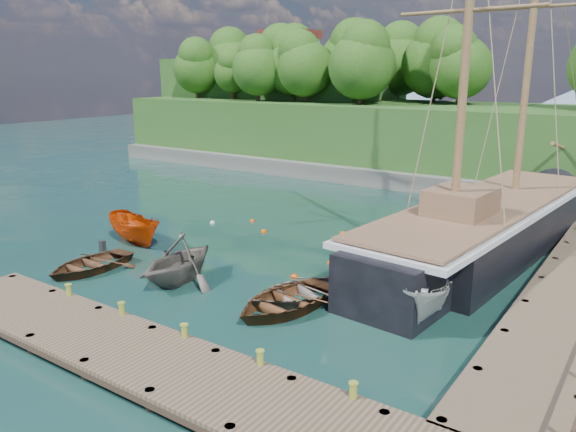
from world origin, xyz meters
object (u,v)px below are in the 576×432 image
rowboat_1 (180,281)px  rowboat_3 (301,300)px  motorboat_orange (136,243)px  schooner (485,232)px  rowboat_2 (286,309)px  rowboat_0 (90,270)px  cabin_boat_white (422,312)px

rowboat_1 → rowboat_3: rowboat_1 is taller
motorboat_orange → schooner: bearing=-46.0°
rowboat_1 → rowboat_3: 5.55m
rowboat_2 → motorboat_orange: 11.57m
rowboat_0 → schooner: 18.80m
rowboat_0 → rowboat_2: rowboat_2 is taller
rowboat_0 → schooner: schooner is taller
motorboat_orange → schooner: size_ratio=0.16×
schooner → cabin_boat_white: bearing=-83.5°
rowboat_0 → cabin_boat_white: cabin_boat_white is taller
rowboat_1 → cabin_boat_white: 10.19m
rowboat_3 → schooner: size_ratio=0.17×
rowboat_1 → schooner: 14.84m
motorboat_orange → cabin_boat_white: (15.65, 0.25, 0.00)m
motorboat_orange → schooner: 17.74m
cabin_boat_white → rowboat_1: bearing=179.4°
rowboat_2 → schooner: size_ratio=0.17×
cabin_boat_white → rowboat_2: bearing=-165.1°
rowboat_3 → motorboat_orange: motorboat_orange is taller
cabin_boat_white → schooner: 8.43m
rowboat_2 → motorboat_orange: motorboat_orange is taller
schooner → rowboat_0: bearing=-132.5°
motorboat_orange → rowboat_2: bearing=-87.5°
rowboat_0 → rowboat_2: 9.85m
rowboat_1 → rowboat_0: bearing=-169.7°
rowboat_2 → schooner: 11.90m
rowboat_2 → cabin_boat_white: cabin_boat_white is taller
rowboat_2 → motorboat_orange: size_ratio=1.06×
rowboat_1 → motorboat_orange: size_ratio=0.96×
rowboat_3 → motorboat_orange: size_ratio=1.03×
cabin_boat_white → rowboat_0: bearing=179.5°
rowboat_2 → rowboat_3: (-0.00, 1.05, 0.00)m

